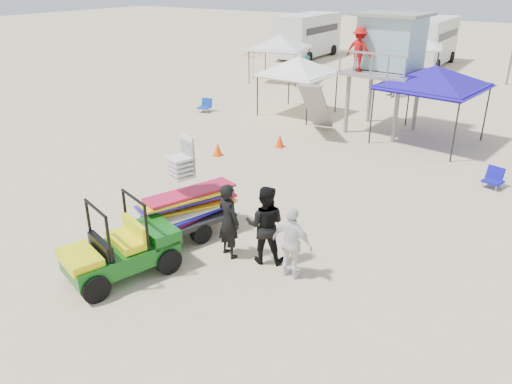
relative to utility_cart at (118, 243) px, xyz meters
The scene contains 20 objects.
ground 1.40m from the utility_cart, ahead, with size 140.00×140.00×0.00m, color beige.
utility_cart is the anchor object (origin of this frame).
surf_trailer 2.34m from the utility_cart, 89.89° to the left, with size 1.94×2.69×2.32m.
man_left 2.54m from the utility_cart, 53.21° to the left, with size 0.67×0.44×1.85m, color black.
man_mid 3.29m from the utility_cart, 43.93° to the left, with size 0.92×0.72×1.90m, color black.
man_right 3.81m from the utility_cart, 32.27° to the left, with size 0.99×0.41×1.68m, color white.
lifeguard_tower 14.25m from the utility_cart, 86.34° to the left, with size 3.15×3.15×4.66m.
canopy_blue 13.89m from the utility_cart, 77.11° to the left, with size 3.86×3.86×3.42m.
canopy_white_a 14.88m from the utility_cart, 103.06° to the left, with size 3.03×3.03×3.10m.
canopy_white_b 22.34m from the utility_cart, 111.11° to the left, with size 3.65×3.65×3.17m.
canopy_white_c 25.50m from the utility_cart, 92.23° to the left, with size 3.25×3.25×3.25m.
umbrella_a 22.36m from the utility_cart, 115.47° to the left, with size 1.91×1.94×1.75m, color red.
umbrella_b 22.93m from the utility_cart, 96.32° to the left, with size 1.92×1.96×1.76m, color gold.
cone_near 9.82m from the utility_cart, 98.96° to the left, with size 0.34×0.34×0.50m, color #FF4308.
cone_far 8.18m from the utility_cart, 111.38° to the left, with size 0.34×0.34×0.50m, color #FF4C08.
beach_chair_a 14.38m from the utility_cart, 120.48° to the left, with size 0.63×0.68×0.64m.
beach_chair_b 11.70m from the utility_cart, 58.37° to the left, with size 0.66×0.72×0.64m.
rv_far_left 31.98m from the utility_cart, 109.90° to the left, with size 2.64×6.80×3.25m.
rv_mid_left 31.63m from the utility_cart, 93.41° to the left, with size 2.65×6.50×3.25m.
distant_beachgoers 18.70m from the utility_cart, 89.93° to the left, with size 17.85×6.44×1.86m.
Camera 1 is at (6.55, -6.42, 6.26)m, focal length 35.00 mm.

